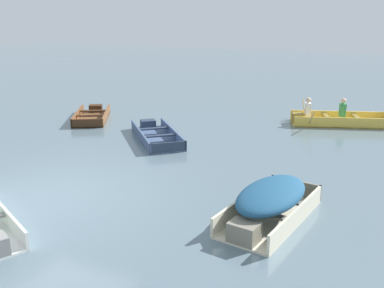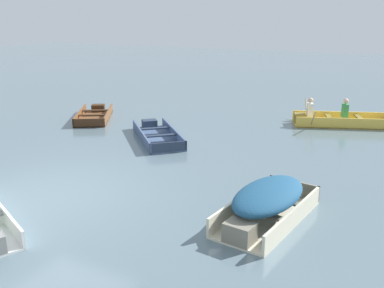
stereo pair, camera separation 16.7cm
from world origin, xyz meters
TOP-DOWN VIEW (x-y plane):
  - ground_plane at (0.00, 0.00)m, footprint 80.00×80.00m
  - skiff_slate_blue_near_moored at (-0.38, 4.71)m, footprint 2.78×2.82m
  - skiff_cream_mid_moored at (4.35, 0.96)m, footprint 1.37×2.58m
  - skiff_wooden_brown_far_moored at (-3.80, 5.91)m, footprint 2.28×2.77m
  - rowboat_yellow_with_crew at (4.22, 8.97)m, footprint 3.49×2.62m

SIDE VIEW (x-z plane):
  - ground_plane at x=0.00m, z-range 0.00..0.00m
  - skiff_slate_blue_near_moored at x=-0.38m, z-range -0.05..0.25m
  - skiff_wooden_brown_far_moored at x=-3.80m, z-range -0.05..0.25m
  - rowboat_yellow_with_crew at x=4.22m, z-range -0.28..0.65m
  - skiff_cream_mid_moored at x=4.35m, z-range 0.05..0.73m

